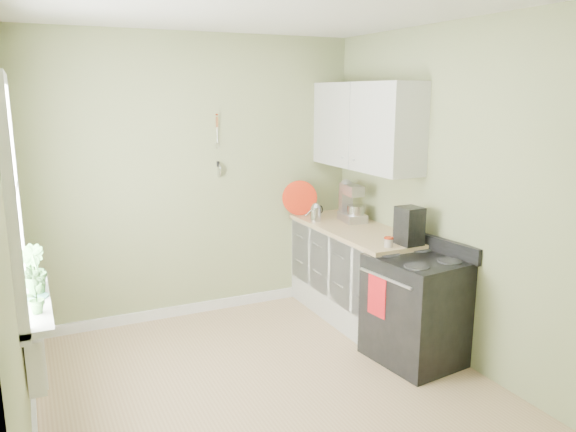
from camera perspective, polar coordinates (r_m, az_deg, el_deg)
name	(u,v)px	position (r m, az deg, el deg)	size (l,w,h in m)	color
floor	(275,398)	(4.28, -1.35, -17.97)	(3.20, 3.60, 0.02)	tan
ceiling	(273,1)	(3.73, -1.57, 20.99)	(3.20, 3.60, 0.02)	white
wall_back	(198,178)	(5.46, -9.17, 3.80)	(3.20, 0.02, 2.70)	#949C6A
wall_left	(8,241)	(3.47, -26.56, -2.32)	(0.02, 3.60, 2.70)	#949C6A
wall_right	(459,196)	(4.65, 17.01, 1.93)	(0.02, 3.60, 2.70)	#949C6A
base_cabinets	(356,275)	(5.47, 6.90, -5.99)	(0.60, 1.60, 0.87)	silver
countertop	(356,229)	(5.34, 6.94, -1.36)	(0.64, 1.60, 0.04)	tan
upper_cabinets	(365,126)	(5.35, 7.88, 9.06)	(0.35, 1.40, 0.80)	silver
window	(10,197)	(3.73, -26.38, 1.78)	(0.06, 1.14, 1.44)	white
window_sill	(35,301)	(3.89, -24.34, -7.85)	(0.18, 1.14, 0.04)	white
radiator	(35,354)	(3.97, -24.33, -12.61)	(0.12, 0.50, 0.35)	white
wall_utensils	(218,155)	(5.46, -7.14, 6.14)	(0.02, 0.14, 0.58)	tan
stove	(416,308)	(4.73, 12.86, -9.15)	(0.70, 0.78, 0.99)	black
stand_mixer	(352,204)	(5.56, 6.47, 1.22)	(0.24, 0.35, 0.40)	#B2B2B7
kettle	(316,212)	(5.54, 2.83, 0.40)	(0.18, 0.10, 0.18)	silver
coffee_maker	(409,227)	(4.78, 12.20, -1.08)	(0.19, 0.21, 0.32)	black
red_tray	(300,198)	(5.79, 1.19, 1.85)	(0.36, 0.36, 0.02)	#9C1E0A
jar	(389,242)	(4.69, 10.18, -2.62)	(0.08, 0.08, 0.08)	#A79989
plant_a	(35,290)	(3.56, -24.30, -6.90)	(0.15, 0.10, 0.29)	#33612B
plant_b	(33,270)	(3.91, -24.46, -5.00)	(0.17, 0.14, 0.32)	#33612B
plant_c	(33,267)	(4.06, -24.48, -4.75)	(0.15, 0.15, 0.27)	#33612B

